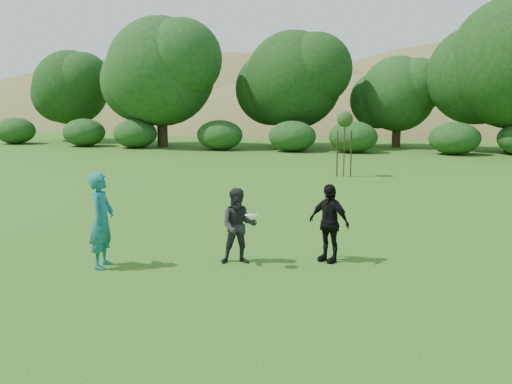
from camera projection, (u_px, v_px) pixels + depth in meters
ground at (219, 270)px, 11.35m from camera, size 120.00×120.00×0.00m
player_teal at (102, 220)px, 11.40m from camera, size 0.57×0.77×1.94m
player_grey at (239, 226)px, 11.71m from camera, size 0.90×0.79×1.57m
player_black at (329, 223)px, 11.85m from camera, size 1.04×0.80×1.64m
frisbee at (252, 215)px, 11.29m from camera, size 0.27×0.27×0.06m
sapling at (345, 121)px, 24.60m from camera, size 0.70×0.70×2.85m
hillside at (370, 211)px, 78.84m from camera, size 150.00×72.00×52.00m
tree_row at (402, 75)px, 37.18m from camera, size 53.92×10.38×9.62m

